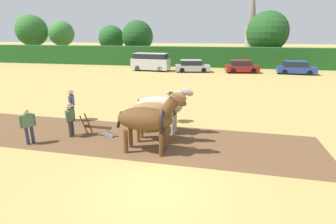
% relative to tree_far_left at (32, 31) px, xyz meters
% --- Properties ---
extents(ground_plane, '(240.00, 240.00, 0.00)m').
position_rel_tree_far_left_xyz_m(ground_plane, '(32.17, -37.24, -5.10)').
color(ground_plane, '#A88E4C').
extents(plowed_furrow_strip, '(21.22, 4.65, 0.01)m').
position_rel_tree_far_left_xyz_m(plowed_furrow_strip, '(28.10, -33.51, -5.10)').
color(plowed_furrow_strip, brown).
rests_on(plowed_furrow_strip, ground).
extents(hedgerow, '(77.04, 1.85, 2.81)m').
position_rel_tree_far_left_xyz_m(hedgerow, '(32.17, -5.66, -3.70)').
color(hedgerow, '#1E511E').
rests_on(hedgerow, ground).
extents(tree_far_left, '(5.60, 5.60, 7.92)m').
position_rel_tree_far_left_xyz_m(tree_far_left, '(0.00, 0.00, 0.00)').
color(tree_far_left, '#4C3823').
rests_on(tree_far_left, ground).
extents(tree_left, '(4.52, 4.52, 6.90)m').
position_rel_tree_far_left_xyz_m(tree_left, '(5.54, 0.61, -0.48)').
color(tree_left, brown).
rests_on(tree_left, ground).
extents(tree_center_left, '(4.46, 4.46, 6.03)m').
position_rel_tree_far_left_xyz_m(tree_center_left, '(15.17, 0.51, -1.31)').
color(tree_center_left, brown).
rests_on(tree_center_left, ground).
extents(tree_center, '(5.11, 5.11, 6.74)m').
position_rel_tree_far_left_xyz_m(tree_center, '(20.47, -1.10, -0.94)').
color(tree_center, '#4C3823').
rests_on(tree_center, ground).
extents(tree_center_right, '(6.10, 6.10, 7.86)m').
position_rel_tree_far_left_xyz_m(tree_center_right, '(40.72, -1.71, -0.30)').
color(tree_center_right, brown).
rests_on(tree_center_right, ground).
extents(church_spire, '(2.28, 2.28, 14.80)m').
position_rel_tree_far_left_xyz_m(church_spire, '(40.45, 20.03, 2.64)').
color(church_spire, gray).
rests_on(church_spire, ground).
extents(draft_horse_lead_left, '(2.96, 1.07, 2.50)m').
position_rel_tree_far_left_xyz_m(draft_horse_lead_left, '(31.36, -34.74, -3.69)').
color(draft_horse_lead_left, '#513319').
rests_on(draft_horse_lead_left, ground).
extents(draft_horse_lead_right, '(2.62, 0.96, 2.40)m').
position_rel_tree_far_left_xyz_m(draft_horse_lead_right, '(31.38, -33.59, -3.74)').
color(draft_horse_lead_right, brown).
rests_on(draft_horse_lead_right, ground).
extents(draft_horse_trail_left, '(2.94, 1.01, 2.37)m').
position_rel_tree_far_left_xyz_m(draft_horse_trail_left, '(31.41, -32.44, -3.76)').
color(draft_horse_trail_left, '#B2A38E').
rests_on(draft_horse_trail_left, ground).
extents(plow, '(1.57, 0.47, 1.13)m').
position_rel_tree_far_left_xyz_m(plow, '(28.69, -33.52, -4.79)').
color(plow, '#4C331E').
rests_on(plow, ground).
extents(farmer_at_plow, '(0.40, 0.63, 1.60)m').
position_rel_tree_far_left_xyz_m(farmer_at_plow, '(27.35, -33.79, -4.19)').
color(farmer_at_plow, '#38332D').
rests_on(farmer_at_plow, ground).
extents(farmer_beside_team, '(0.43, 0.61, 1.70)m').
position_rel_tree_far_left_xyz_m(farmer_beside_team, '(31.58, -30.87, -4.11)').
color(farmer_beside_team, '#4C4C4C').
rests_on(farmer_beside_team, ground).
extents(farmer_onlooker_left, '(0.45, 0.53, 1.60)m').
position_rel_tree_far_left_xyz_m(farmer_onlooker_left, '(26.03, -34.95, -4.19)').
color(farmer_onlooker_left, '#28334C').
rests_on(farmer_onlooker_left, ground).
extents(farmer_onlooker_right, '(0.43, 0.64, 1.73)m').
position_rel_tree_far_left_xyz_m(farmer_onlooker_right, '(26.19, -31.65, -4.09)').
color(farmer_onlooker_right, '#38332D').
rests_on(farmer_onlooker_right, ground).
extents(parked_van, '(5.00, 2.38, 2.24)m').
position_rel_tree_far_left_xyz_m(parked_van, '(25.31, -11.20, -3.96)').
color(parked_van, '#BCBCC1').
rests_on(parked_van, ground).
extents(parked_car_left, '(4.51, 2.52, 1.50)m').
position_rel_tree_far_left_xyz_m(parked_car_left, '(30.66, -11.34, -4.38)').
color(parked_car_left, '#A8A8B2').
rests_on(parked_car_left, ground).
extents(parked_car_center_left, '(4.14, 2.39, 1.55)m').
position_rel_tree_far_left_xyz_m(parked_car_center_left, '(36.71, -10.81, -4.36)').
color(parked_car_center_left, maroon).
rests_on(parked_car_center_left, ground).
extents(parked_car_center, '(4.43, 2.14, 1.55)m').
position_rel_tree_far_left_xyz_m(parked_car_center, '(42.96, -10.67, -4.37)').
color(parked_car_center, navy).
rests_on(parked_car_center, ground).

